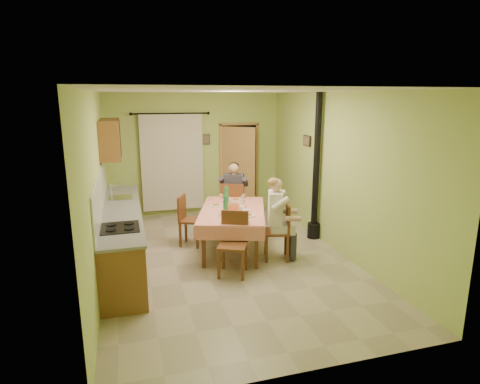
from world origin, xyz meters
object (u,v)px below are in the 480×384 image
object	(u,v)px
dining_table	(233,230)
chair_right	(277,242)
chair_far	(234,216)
man_right	(277,209)
chair_left	(191,230)
stove_flue	(315,187)
chair_near	(233,257)
man_far	(234,189)

from	to	relation	value
dining_table	chair_right	world-z (taller)	chair_right
dining_table	chair_far	world-z (taller)	chair_far
dining_table	man_right	distance (m)	0.99
chair_left	stove_flue	size ratio (longest dim) A/B	0.34
chair_right	chair_left	distance (m)	1.69
chair_near	stove_flue	xyz separation A→B (m)	(1.96, 1.18, 0.73)
chair_far	man_far	xyz separation A→B (m)	(0.01, 0.01, 0.59)
chair_far	man_far	distance (m)	0.59
dining_table	man_far	xyz separation A→B (m)	(0.32, 1.08, 0.50)
chair_right	chair_far	bearing A→B (deg)	27.24
chair_right	stove_flue	world-z (taller)	stove_flue
chair_left	man_far	size ratio (longest dim) A/B	0.68
chair_near	chair_far	bearing A→B (deg)	-80.56
dining_table	stove_flue	size ratio (longest dim) A/B	0.76
chair_far	stove_flue	xyz separation A→B (m)	(1.38, -0.89, 0.73)
chair_far	chair_near	size ratio (longest dim) A/B	1.04
chair_left	stove_flue	xyz separation A→B (m)	(2.39, -0.28, 0.74)
stove_flue	dining_table	bearing A→B (deg)	-174.05
man_far	stove_flue	xyz separation A→B (m)	(1.38, -0.91, 0.15)
chair_far	man_far	size ratio (longest dim) A/B	0.74
dining_table	man_far	distance (m)	1.23
man_far	stove_flue	world-z (taller)	stove_flue
chair_near	chair_left	bearing A→B (deg)	-48.75
stove_flue	man_right	bearing A→B (deg)	-144.30
man_right	stove_flue	world-z (taller)	stove_flue
chair_left	man_right	world-z (taller)	man_right
chair_left	man_right	bearing A→B (deg)	77.72
chair_near	man_right	size ratio (longest dim) A/B	0.71
chair_near	man_far	bearing A→B (deg)	-80.62
dining_table	chair_near	world-z (taller)	chair_near
dining_table	chair_far	size ratio (longest dim) A/B	2.07
dining_table	chair_right	size ratio (longest dim) A/B	2.19
dining_table	stove_flue	distance (m)	1.82
chair_near	dining_table	bearing A→B (deg)	-79.77
stove_flue	chair_far	bearing A→B (deg)	147.25
chair_right	chair_near	bearing A→B (deg)	130.49
dining_table	chair_near	distance (m)	1.04
chair_near	stove_flue	world-z (taller)	stove_flue
man_right	chair_near	bearing A→B (deg)	131.02
chair_near	chair_right	xyz separation A→B (m)	(0.89, 0.39, -0.00)
man_far	stove_flue	bearing A→B (deg)	-9.59
stove_flue	chair_near	bearing A→B (deg)	-149.02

